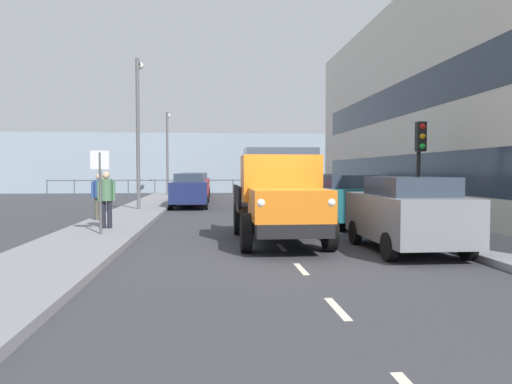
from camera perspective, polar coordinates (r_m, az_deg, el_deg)
The scene contains 21 objects.
ground_plane at distance 20.47m, azimuth -0.45°, elevation -2.73°, with size 80.00×80.00×0.00m, color #38383D.
sidewalk_left at distance 21.43m, azimuth 12.71°, elevation -2.36°, with size 2.33×37.08×0.15m, color gray.
sidewalk_right at distance 20.64m, azimuth -14.11°, elevation -2.55°, with size 2.33×37.08×0.15m, color gray.
road_centreline_markings at distance 20.62m, azimuth -0.48°, elevation -2.68°, with size 0.12×34.10×0.01m.
building_terrace at distance 22.57m, azimuth 23.76°, elevation 9.12°, with size 6.15×26.75×9.11m.
sea_horizon at distance 41.90m, azimuth -2.89°, elevation 3.36°, with size 80.00×0.80×5.00m, color #8C9EAD.
seawall_railing at distance 38.31m, azimuth -2.67°, elevation 1.07°, with size 28.08×0.08×1.20m.
truck_vintage_orange at distance 12.54m, azimuth 2.81°, elevation -0.64°, with size 2.17×5.64×2.43m.
car_grey_kerbside_near at distance 11.81m, azimuth 17.05°, elevation -2.32°, with size 1.87×3.83×1.72m.
car_teal_kerbside_1 at distance 16.89m, azimuth 10.13°, elevation -0.83°, with size 1.91×4.12×1.72m.
car_white_kerbside_2 at distance 22.45m, azimuth 6.28°, elevation 0.01°, with size 1.82×4.23×1.72m.
car_silver_kerbside_3 at distance 28.06m, azimuth 3.96°, elevation 0.51°, with size 1.80×4.22×1.72m.
car_navy_oppositeside_0 at distance 24.97m, azimuth -7.69°, elevation 0.25°, with size 1.85×4.33×1.72m.
car_red_oppositeside_1 at distance 30.37m, azimuth -7.25°, elevation 0.65°, with size 1.94×4.64×1.72m.
car_maroon_oppositeside_2 at distance 36.41m, azimuth -6.91°, elevation 0.95°, with size 1.98×4.67×1.72m.
pedestrian_strolling at distance 15.25m, azimuth -16.94°, elevation -0.33°, with size 0.53×0.34×1.69m.
pedestrian_by_lamp at distance 17.87m, azimuth -17.69°, elevation -0.12°, with size 0.53×0.34×1.60m.
traffic_light_near at distance 15.96m, azimuth 18.45°, elevation 4.55°, with size 0.28×0.41×3.20m.
lamp_post_promenade at distance 22.79m, azimuth -13.46°, elevation 8.09°, with size 0.32×1.14×6.68m.
lamp_post_far at distance 35.38m, azimuth -10.20°, elevation 5.34°, with size 0.32×1.14×5.80m.
street_sign at distance 13.88m, azimuth -17.59°, elevation 1.63°, with size 0.50×0.07×2.25m.
Camera 1 is at (1.69, 10.90, 1.86)m, focal length 34.58 mm.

